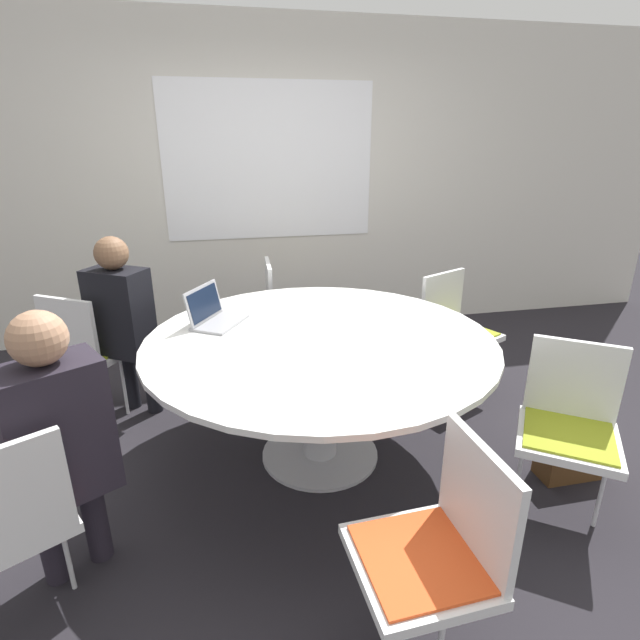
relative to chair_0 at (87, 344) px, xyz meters
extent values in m
plane|color=black|center=(1.36, -0.76, -0.51)|extent=(16.00, 16.00, 0.00)
cube|color=silver|center=(1.36, 1.33, 0.84)|extent=(8.00, 0.06, 2.70)
cube|color=white|center=(1.36, 1.30, 1.04)|extent=(1.80, 0.01, 1.30)
cylinder|color=#B7B7BC|center=(1.36, -0.76, -0.50)|extent=(0.68, 0.68, 0.02)
cylinder|color=#B7B7BC|center=(1.36, -0.76, -0.15)|extent=(0.20, 0.20, 0.70)
cylinder|color=white|center=(1.36, -0.76, 0.22)|extent=(1.88, 1.88, 0.03)
cube|color=silver|center=(0.04, 0.06, -0.07)|extent=(0.59, 0.59, 0.04)
cube|color=olive|center=(0.04, 0.06, -0.05)|extent=(0.52, 0.52, 0.01)
cube|color=silver|center=(-0.07, -0.11, 0.15)|extent=(0.37, 0.24, 0.40)
cylinder|color=silver|center=(-0.12, 0.15, -0.30)|extent=(0.02, 0.02, 0.42)
cylinder|color=silver|center=(0.19, -0.04, -0.30)|extent=(0.02, 0.02, 0.42)
cube|color=silver|center=(0.01, -1.53, -0.07)|extent=(0.59, 0.58, 0.04)
cube|color=red|center=(0.01, -1.53, -0.05)|extent=(0.52, 0.51, 0.01)
cube|color=silver|center=(0.11, -1.70, 0.15)|extent=(0.38, 0.23, 0.40)
cylinder|color=silver|center=(0.17, -1.44, -0.30)|extent=(0.02, 0.02, 0.42)
cube|color=silver|center=(1.43, -2.02, -0.07)|extent=(0.44, 0.46, 0.04)
cube|color=#E04C1E|center=(1.43, -2.02, -0.05)|extent=(0.39, 0.41, 0.01)
cube|color=silver|center=(1.62, -2.01, 0.15)|extent=(0.05, 0.42, 0.40)
cylinder|color=silver|center=(1.42, -1.84, -0.30)|extent=(0.02, 0.02, 0.42)
cube|color=silver|center=(2.39, -1.49, -0.07)|extent=(0.60, 0.60, 0.04)
cube|color=olive|center=(2.39, -1.49, -0.05)|extent=(0.53, 0.53, 0.01)
cube|color=silver|center=(2.50, -1.33, 0.15)|extent=(0.36, 0.27, 0.40)
cylinder|color=silver|center=(2.54, -1.59, -0.30)|extent=(0.02, 0.02, 0.42)
cylinder|color=silver|center=(2.24, -1.38, -0.30)|extent=(0.02, 0.02, 0.42)
cube|color=silver|center=(2.50, -0.22, -0.07)|extent=(0.58, 0.57, 0.04)
cube|color=olive|center=(2.50, -0.22, -0.05)|extent=(0.51, 0.50, 0.01)
cube|color=silver|center=(2.42, -0.04, 0.15)|extent=(0.39, 0.21, 0.40)
cylinder|color=silver|center=(2.66, -0.14, -0.30)|extent=(0.02, 0.02, 0.42)
cylinder|color=silver|center=(2.34, -0.29, -0.30)|extent=(0.02, 0.02, 0.42)
cube|color=silver|center=(1.43, 0.50, -0.07)|extent=(0.44, 0.46, 0.04)
cube|color=gold|center=(1.43, 0.50, -0.05)|extent=(0.39, 0.41, 0.01)
cube|color=silver|center=(1.23, 0.51, 0.15)|extent=(0.05, 0.42, 0.40)
cylinder|color=silver|center=(1.44, 0.68, -0.30)|extent=(0.02, 0.02, 0.42)
cylinder|color=silver|center=(1.42, 0.32, -0.30)|extent=(0.02, 0.02, 0.42)
cylinder|color=black|center=(0.22, 0.06, -0.28)|extent=(0.10, 0.10, 0.46)
cylinder|color=black|center=(0.37, -0.03, -0.28)|extent=(0.10, 0.10, 0.46)
cube|color=black|center=(0.24, -0.07, 0.22)|extent=(0.42, 0.38, 0.55)
sphere|color=brown|center=(0.24, -0.07, 0.60)|extent=(0.20, 0.20, 0.20)
cylinder|color=#231E28|center=(0.09, -1.37, -0.28)|extent=(0.10, 0.10, 0.46)
cylinder|color=#231E28|center=(0.25, -1.28, -0.28)|extent=(0.10, 0.10, 0.46)
cube|color=#231E28|center=(0.22, -1.41, 0.22)|extent=(0.42, 0.37, 0.55)
sphere|color=#A87A5B|center=(0.22, -1.41, 0.60)|extent=(0.20, 0.20, 0.20)
cube|color=#99999E|center=(0.84, -0.44, 0.24)|extent=(0.35, 0.39, 0.02)
cube|color=#99999E|center=(0.76, -0.39, 0.35)|extent=(0.21, 0.30, 0.20)
cube|color=black|center=(0.76, -0.39, 0.35)|extent=(0.19, 0.27, 0.17)
cube|color=#513319|center=(2.67, -1.23, -0.37)|extent=(0.36, 0.16, 0.28)
camera|label=1|loc=(0.84, -3.18, 1.26)|focal=28.00mm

